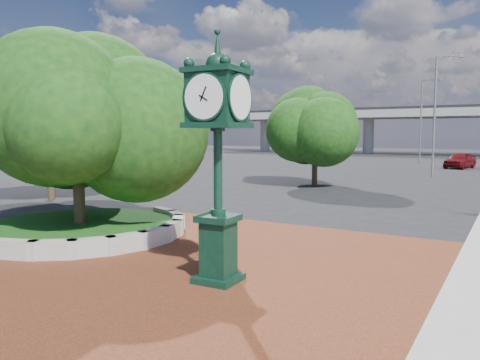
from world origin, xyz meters
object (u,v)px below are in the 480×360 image
object	(u,v)px
post_clock	(218,149)
street_lamp_near	(438,106)
street_lamp_far	(423,115)
parked_car	(460,160)

from	to	relation	value
post_clock	street_lamp_near	bearing A→B (deg)	89.72
post_clock	street_lamp_far	distance (m)	46.33
street_lamp_near	street_lamp_far	size ratio (longest dim) A/B	1.00
post_clock	street_lamp_near	distance (m)	30.13
post_clock	parked_car	world-z (taller)	post_clock
post_clock	street_lamp_near	size ratio (longest dim) A/B	0.59
parked_car	post_clock	bearing A→B (deg)	-77.74
street_lamp_near	parked_car	bearing A→B (deg)	86.75
street_lamp_near	post_clock	bearing A→B (deg)	-90.28
parked_car	street_lamp_far	world-z (taller)	street_lamp_far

